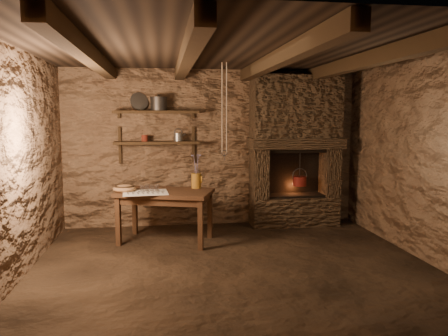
{
  "coord_description": "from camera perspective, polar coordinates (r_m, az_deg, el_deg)",
  "views": [
    {
      "loc": [
        -0.78,
        -4.71,
        1.69
      ],
      "look_at": [
        0.02,
        0.9,
        1.02
      ],
      "focal_mm": 35.0,
      "sensor_mm": 36.0,
      "label": 1
    }
  ],
  "objects": [
    {
      "name": "ceiling",
      "position": [
        4.82,
        1.27,
        15.24
      ],
      "size": [
        4.5,
        4.0,
        0.04
      ],
      "primitive_type": "cube",
      "color": "black",
      "rests_on": "back_wall"
    },
    {
      "name": "linen_cloth",
      "position": [
        5.77,
        -10.23,
        -3.17
      ],
      "size": [
        0.6,
        0.5,
        0.01
      ],
      "primitive_type": "cube",
      "rotation": [
        0.0,
        0.0,
        0.07
      ],
      "color": "white",
      "rests_on": "work_table"
    },
    {
      "name": "tin_pan",
      "position": [
        6.66,
        -11.05,
        8.53
      ],
      "size": [
        0.3,
        0.22,
        0.27
      ],
      "primitive_type": "cylinder",
      "rotation": [
        1.26,
        0.0,
        0.41
      ],
      "color": "gray",
      "rests_on": "shelf_upper"
    },
    {
      "name": "red_pot",
      "position": [
        6.83,
        9.84,
        -1.61
      ],
      "size": [
        0.25,
        0.25,
        0.54
      ],
      "rotation": [
        0.0,
        0.0,
        0.22
      ],
      "color": "maroon",
      "rests_on": "hearth"
    },
    {
      "name": "pewter_cutlery_row",
      "position": [
        5.75,
        -10.24,
        -3.11
      ],
      "size": [
        0.49,
        0.22,
        0.01
      ],
      "primitive_type": null,
      "rotation": [
        0.0,
        0.0,
        0.07
      ],
      "color": "gray",
      "rests_on": "linen_cloth"
    },
    {
      "name": "shelf_lower",
      "position": [
        6.56,
        -8.76,
        3.3
      ],
      "size": [
        1.25,
        0.3,
        0.04
      ],
      "primitive_type": "cube",
      "color": "black",
      "rests_on": "back_wall"
    },
    {
      "name": "drinking_glasses",
      "position": [
        5.87,
        -10.02,
        -2.59
      ],
      "size": [
        0.18,
        0.06,
        0.07
      ],
      "primitive_type": null,
      "color": "silver",
      "rests_on": "linen_cloth"
    },
    {
      "name": "left_wall",
      "position": [
        4.96,
        -25.36,
        0.45
      ],
      "size": [
        0.04,
        4.0,
        2.4
      ],
      "primitive_type": "cube",
      "color": "brown",
      "rests_on": "floor"
    },
    {
      "name": "iron_stockpot",
      "position": [
        6.55,
        -8.53,
        8.21
      ],
      "size": [
        0.32,
        0.32,
        0.18
      ],
      "primitive_type": "cylinder",
      "rotation": [
        0.0,
        0.0,
        -0.42
      ],
      "color": "#312E2C",
      "rests_on": "shelf_upper"
    },
    {
      "name": "right_wall",
      "position": [
        5.62,
        24.52,
        1.17
      ],
      "size": [
        0.04,
        4.0,
        2.4
      ],
      "primitive_type": "cube",
      "color": "brown",
      "rests_on": "floor"
    },
    {
      "name": "beam_far_left",
      "position": [
        4.8,
        -17.23,
        13.9
      ],
      "size": [
        0.14,
        3.95,
        0.16
      ],
      "primitive_type": "cube",
      "color": "black",
      "rests_on": "ceiling"
    },
    {
      "name": "shelf_upper",
      "position": [
        6.55,
        -8.83,
        7.23
      ],
      "size": [
        1.25,
        0.3,
        0.04
      ],
      "primitive_type": "cube",
      "color": "black",
      "rests_on": "back_wall"
    },
    {
      "name": "front_wall",
      "position": [
        2.86,
        7.76,
        -3.16
      ],
      "size": [
        4.5,
        0.04,
        2.4
      ],
      "primitive_type": "cube",
      "color": "brown",
      "rests_on": "floor"
    },
    {
      "name": "wooden_bowl",
      "position": [
        5.94,
        -12.88,
        -2.64
      ],
      "size": [
        0.35,
        0.35,
        0.11
      ],
      "primitive_type": "ellipsoid",
      "rotation": [
        0.0,
        0.0,
        -0.17
      ],
      "color": "#A87548",
      "rests_on": "work_table"
    },
    {
      "name": "small_kettle",
      "position": [
        6.56,
        -6.0,
        4.04
      ],
      "size": [
        0.19,
        0.15,
        0.19
      ],
      "primitive_type": null,
      "rotation": [
        0.0,
        0.0,
        -0.12
      ],
      "color": "gray",
      "rests_on": "shelf_lower"
    },
    {
      "name": "stoneware_jug",
      "position": [
        6.03,
        -3.62,
        -0.72
      ],
      "size": [
        0.18,
        0.18,
        0.48
      ],
      "rotation": [
        0.0,
        0.0,
        0.41
      ],
      "color": "#A97020",
      "rests_on": "work_table"
    },
    {
      "name": "back_wall",
      "position": [
        6.77,
        -1.51,
        2.64
      ],
      "size": [
        4.5,
        0.04,
        2.4
      ],
      "primitive_type": "cube",
      "color": "brown",
      "rests_on": "floor"
    },
    {
      "name": "floor",
      "position": [
        5.06,
        1.2,
        -12.72
      ],
      "size": [
        4.5,
        4.5,
        0.0
      ],
      "primitive_type": "plane",
      "color": "black",
      "rests_on": "ground"
    },
    {
      "name": "work_table",
      "position": [
        5.96,
        -7.65,
        -6.01
      ],
      "size": [
        1.38,
        1.05,
        0.7
      ],
      "rotation": [
        0.0,
        0.0,
        -0.32
      ],
      "color": "#362012",
      "rests_on": "floor"
    },
    {
      "name": "hearth",
      "position": [
        6.8,
        9.24,
        2.79
      ],
      "size": [
        1.43,
        0.51,
        2.3
      ],
      "color": "#39291C",
      "rests_on": "floor"
    },
    {
      "name": "beam_mid_left",
      "position": [
        4.76,
        -4.87,
        14.25
      ],
      "size": [
        0.14,
        3.95,
        0.16
      ],
      "primitive_type": "cube",
      "color": "black",
      "rests_on": "ceiling"
    },
    {
      "name": "beam_mid_right",
      "position": [
        4.92,
        7.21,
        13.97
      ],
      "size": [
        0.14,
        3.95,
        0.16
      ],
      "primitive_type": "cube",
      "color": "black",
      "rests_on": "ceiling"
    },
    {
      "name": "beam_far_right",
      "position": [
        5.27,
        18.05,
        13.22
      ],
      "size": [
        0.14,
        3.95,
        0.16
      ],
      "primitive_type": "cube",
      "color": "black",
      "rests_on": "ceiling"
    },
    {
      "name": "rusty_tin",
      "position": [
        6.56,
        -10.32,
        3.85
      ],
      "size": [
        0.11,
        0.11,
        0.09
      ],
      "primitive_type": "cylinder",
      "rotation": [
        0.0,
        0.0,
        0.22
      ],
      "color": "maroon",
      "rests_on": "shelf_lower"
    },
    {
      "name": "hanging_ropes",
      "position": [
        5.82,
        0.05,
        7.87
      ],
      "size": [
        0.08,
        0.08,
        1.2
      ],
      "primitive_type": null,
      "color": "#C6AC8B",
      "rests_on": "ceiling"
    }
  ]
}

